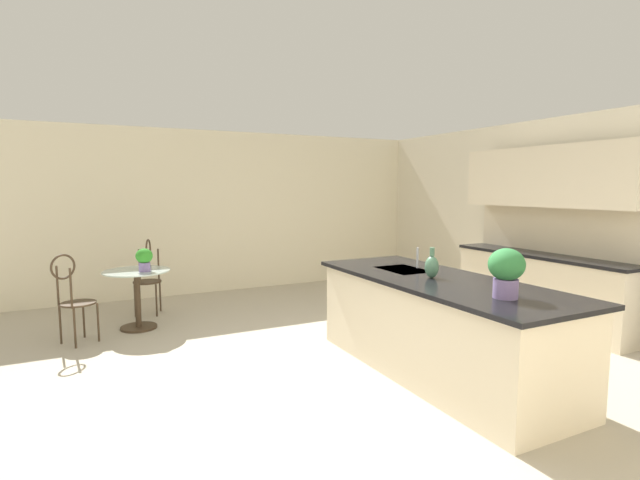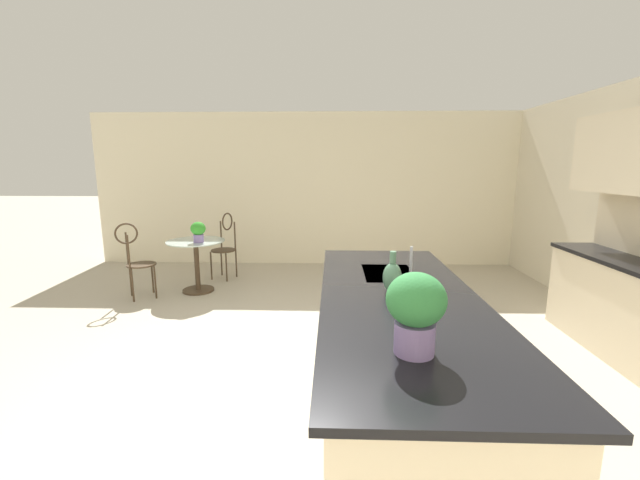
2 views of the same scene
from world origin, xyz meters
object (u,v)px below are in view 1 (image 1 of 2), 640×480
at_px(chair_near_window, 148,273).
at_px(potted_plant_counter_far, 506,270).
at_px(chair_by_island, 73,294).
at_px(vase_on_counter, 432,266).
at_px(bistro_table, 137,294).
at_px(potted_plant_on_table, 144,258).

height_order(chair_near_window, potted_plant_counter_far, potted_plant_counter_far).
xyz_separation_m(chair_by_island, vase_on_counter, (2.44, 3.05, 0.46)).
distance_m(bistro_table, potted_plant_counter_far, 4.39).
xyz_separation_m(bistro_table, chair_near_window, (-0.72, 0.21, 0.13)).
distance_m(bistro_table, potted_plant_on_table, 0.48).
xyz_separation_m(bistro_table, potted_plant_on_table, (0.11, 0.09, 0.46)).
height_order(bistro_table, potted_plant_on_table, potted_plant_on_table).
height_order(bistro_table, potted_plant_counter_far, potted_plant_counter_far).
distance_m(bistro_table, vase_on_counter, 3.67).
bearing_deg(chair_near_window, vase_on_counter, 31.48).
height_order(chair_near_window, potted_plant_on_table, chair_near_window).
bearing_deg(bistro_table, potted_plant_on_table, 37.61).
relative_size(potted_plant_on_table, vase_on_counter, 0.98).
height_order(chair_by_island, potted_plant_on_table, chair_by_island).
bearing_deg(bistro_table, chair_near_window, 163.54).
bearing_deg(vase_on_counter, chair_by_island, -128.67).
bearing_deg(chair_near_window, chair_by_island, -41.58).
bearing_deg(bistro_table, chair_by_island, -65.93).
bearing_deg(vase_on_counter, bistro_table, -139.64).
xyz_separation_m(chair_near_window, chair_by_island, (1.04, -0.92, 0.00)).
xyz_separation_m(chair_near_window, potted_plant_on_table, (0.83, -0.13, 0.33)).
xyz_separation_m(bistro_table, chair_by_island, (0.32, -0.71, 0.13)).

